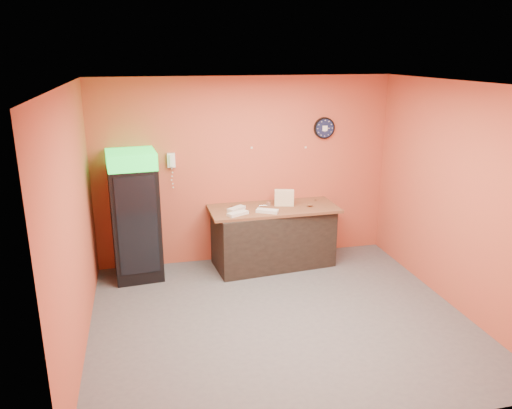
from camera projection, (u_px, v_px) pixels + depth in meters
name	position (u px, v px, depth m)	size (l,w,h in m)	color
floor	(280.00, 319.00, 6.09)	(4.50, 4.50, 0.00)	#47474C
back_wall	(245.00, 171.00, 7.54)	(4.50, 0.02, 2.80)	#B94834
left_wall	(74.00, 224.00, 5.19)	(0.02, 4.00, 2.80)	#B94834
right_wall	(456.00, 197.00, 6.17)	(0.02, 4.00, 2.80)	#B94834
ceiling	(284.00, 84.00, 5.27)	(4.50, 4.00, 0.02)	white
beverage_cooler	(135.00, 218.00, 6.97)	(0.70, 0.71, 1.84)	black
prep_counter	(273.00, 237.00, 7.54)	(1.75, 0.78, 0.87)	black
wall_clock	(324.00, 128.00, 7.61)	(0.33, 0.06, 0.33)	black
wall_phone	(171.00, 160.00, 7.19)	(0.11, 0.10, 0.21)	white
butcher_paper	(273.00, 209.00, 7.41)	(1.90, 0.81, 0.04)	brown
sub_roll_stack	(284.00, 198.00, 7.45)	(0.30, 0.17, 0.24)	beige
wrapped_sandwich_left	(238.00, 213.00, 7.04)	(0.31, 0.12, 0.04)	silver
wrapped_sandwich_mid	(267.00, 211.00, 7.15)	(0.31, 0.12, 0.04)	silver
wrapped_sandwich_right	(236.00, 209.00, 7.27)	(0.29, 0.11, 0.04)	silver
kitchen_tool	(268.00, 204.00, 7.46)	(0.06, 0.06, 0.06)	silver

